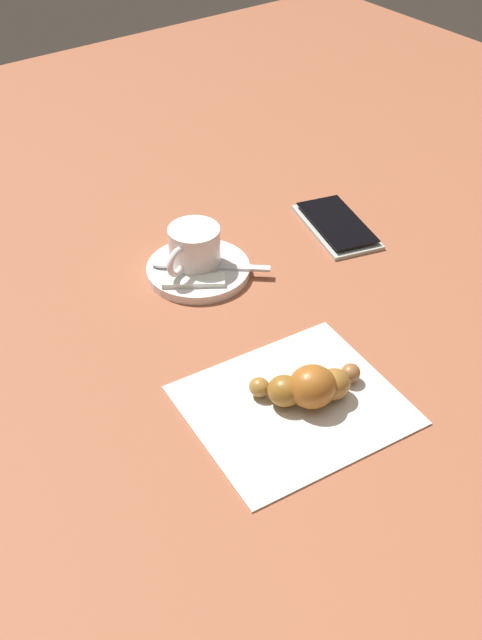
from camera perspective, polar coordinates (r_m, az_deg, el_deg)
ground_plane at (r=0.81m, az=1.37°, el=-1.16°), size 1.80×1.80×0.00m
saucer at (r=0.89m, az=-3.25°, el=3.80°), size 0.12×0.12×0.01m
espresso_cup at (r=0.88m, az=-3.59°, el=5.48°), size 0.06×0.08×0.05m
teaspoon at (r=0.89m, az=-3.80°, el=4.19°), size 0.10×0.12×0.01m
sugar_packet at (r=0.86m, az=-3.61°, el=2.98°), size 0.06×0.07×0.01m
napkin at (r=0.73m, az=3.99°, el=-6.38°), size 0.19×0.21×0.00m
croissant at (r=0.72m, az=5.30°, el=-4.99°), size 0.08×0.11×0.04m
cell_phone at (r=0.98m, az=7.24°, el=7.13°), size 0.14×0.10×0.01m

